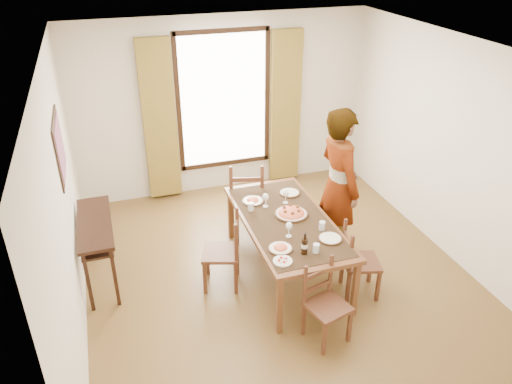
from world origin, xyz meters
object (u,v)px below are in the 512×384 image
object	(u,v)px
man	(338,186)
pasta_platter	(291,211)
console_table	(96,230)
dining_table	(287,224)

from	to	relation	value
man	pasta_platter	bearing A→B (deg)	93.67
man	pasta_platter	world-z (taller)	man
console_table	man	world-z (taller)	man
dining_table	man	world-z (taller)	man
console_table	dining_table	size ratio (longest dim) A/B	0.60
pasta_platter	dining_table	bearing A→B (deg)	-137.98
console_table	dining_table	xyz separation A→B (m)	(2.14, -0.56, 0.01)
dining_table	pasta_platter	xyz separation A→B (m)	(0.08, 0.08, 0.11)
dining_table	pasta_platter	world-z (taller)	pasta_platter
man	console_table	bearing A→B (deg)	77.87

